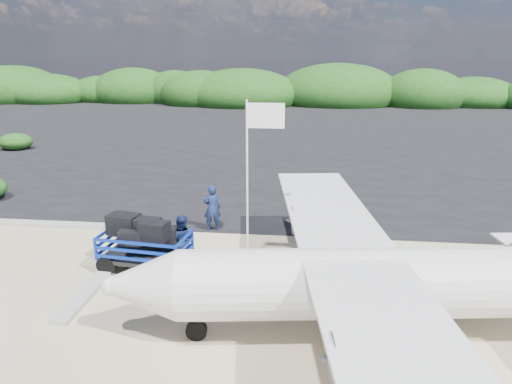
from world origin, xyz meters
TOP-DOWN VIEW (x-y plane):
  - ground at (0.00, 0.00)m, footprint 160.00×160.00m
  - asphalt_apron at (0.00, 30.00)m, footprint 90.00×50.00m
  - vegetation_band at (0.00, 55.00)m, footprint 124.00×8.00m
  - baggage_cart at (-3.27, 1.53)m, footprint 3.28×2.10m
  - flagpole at (0.14, 1.66)m, footprint 1.14×0.49m
  - signboard at (5.91, -0.01)m, footprint 1.81×0.25m
  - crew_a at (-1.78, 5.27)m, footprint 0.81×0.65m
  - crew_b at (-2.16, 1.98)m, footprint 0.95×0.78m
  - crew_c at (4.23, 1.20)m, footprint 0.98×0.41m
  - aircraft_large at (13.98, 22.47)m, footprint 17.44×17.44m

SIDE VIEW (x-z plane):
  - ground at x=0.00m, z-range 0.00..0.00m
  - asphalt_apron at x=0.00m, z-range -0.02..0.02m
  - vegetation_band at x=0.00m, z-range -2.20..2.20m
  - baggage_cart at x=-3.27m, z-range -0.78..0.78m
  - flagpole at x=0.14m, z-range -2.84..2.84m
  - signboard at x=5.91m, z-range -0.74..0.74m
  - aircraft_large at x=13.98m, z-range -2.33..2.33m
  - crew_c at x=4.23m, z-range 0.00..1.67m
  - crew_b at x=-2.16m, z-range 0.00..1.82m
  - crew_a at x=-1.78m, z-range 0.00..1.94m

